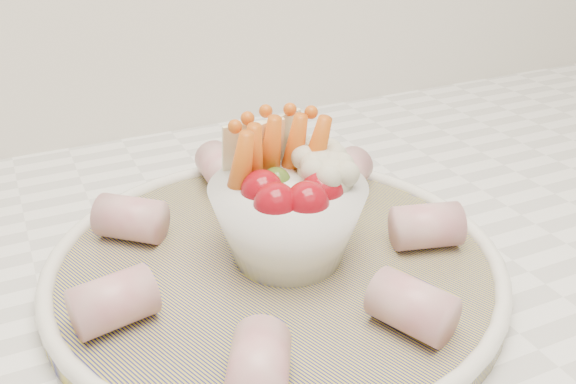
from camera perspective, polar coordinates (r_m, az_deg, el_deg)
name	(u,v)px	position (r m, az deg, el deg)	size (l,w,h in m)	color
serving_platter	(275,264)	(0.48, -1.15, -6.45)	(0.43, 0.43, 0.02)	navy
veggie_bowl	(290,206)	(0.46, 0.15, -1.28)	(0.11, 0.11, 0.10)	white
cured_meat_rolls	(273,240)	(0.47, -1.33, -4.30)	(0.29, 0.30, 0.03)	#B85464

